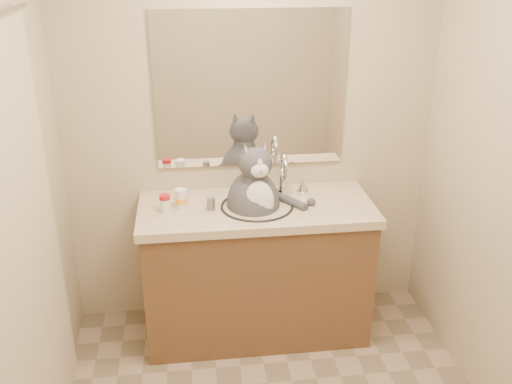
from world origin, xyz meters
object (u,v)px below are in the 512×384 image
(cat, at_px, (254,200))
(pill_bottle_redcap, at_px, (165,204))
(pill_bottle_orange, at_px, (181,199))
(grey_canister, at_px, (211,204))

(cat, bearing_deg, pill_bottle_redcap, 172.40)
(cat, bearing_deg, pill_bottle_orange, 165.90)
(cat, xyz_separation_m, pill_bottle_orange, (-0.41, 0.03, 0.02))
(grey_canister, bearing_deg, pill_bottle_orange, 162.65)
(grey_canister, bearing_deg, pill_bottle_redcap, 179.86)
(pill_bottle_orange, xyz_separation_m, grey_canister, (0.16, -0.05, -0.02))
(pill_bottle_redcap, relative_size, pill_bottle_orange, 0.91)
(cat, distance_m, pill_bottle_orange, 0.41)
(cat, xyz_separation_m, pill_bottle_redcap, (-0.50, -0.02, 0.02))
(cat, height_order, pill_bottle_orange, cat)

